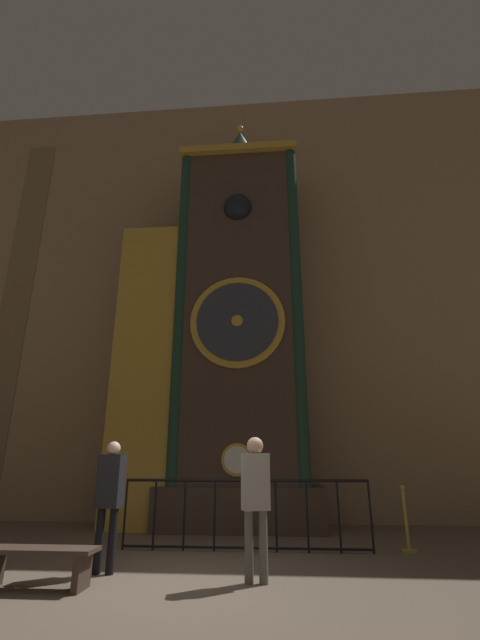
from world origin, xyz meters
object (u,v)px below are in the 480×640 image
visitor_far (256,492)px  visitor_bench (39,559)px  stanchion_post (407,529)px  clock_tower (220,328)px  visitor_near (110,492)px

visitor_far → visitor_bench: (-2.55, -0.47, -0.73)m
stanchion_post → visitor_bench: stanchion_post is taller
stanchion_post → visitor_far: bearing=-137.7°
clock_tower → visitor_far: bearing=-75.9°
visitor_far → visitor_bench: size_ratio=1.26×
clock_tower → visitor_bench: clock_tower is taller
clock_tower → stanchion_post: clock_tower is taller
visitor_near → visitor_far: visitor_far is taller
visitor_far → stanchion_post: size_ratio=1.67×
clock_tower → stanchion_post: 5.95m
clock_tower → visitor_far: (1.09, -4.33, -3.59)m
visitor_near → stanchion_post: 4.92m
visitor_far → visitor_bench: 2.70m
visitor_bench → visitor_far: bearing=10.4°
stanchion_post → clock_tower: bearing=148.9°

